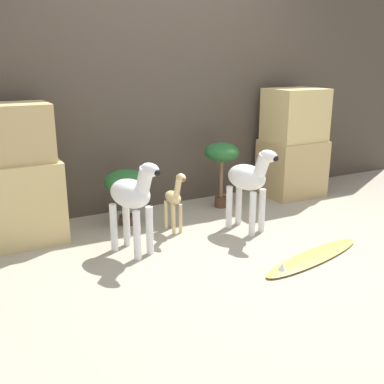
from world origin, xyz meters
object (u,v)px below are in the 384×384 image
Objects in this scene: zebra_left at (133,198)px; potted_palm_back at (126,184)px; zebra_right at (249,181)px; potted_palm_front at (222,156)px; surfboard at (313,257)px; giraffe_figurine at (174,198)px.

zebra_left is 1.47× the size of potted_palm_back.
potted_palm_back is (-0.83, 0.61, -0.07)m from zebra_right.
zebra_right is at bearing -36.24° from potted_palm_back.
zebra_right reaches higher than potted_palm_front.
potted_palm_front is 1.41m from surfboard.
giraffe_figurine reaches higher than potted_palm_back.
zebra_right reaches higher than potted_palm_back.
zebra_left is (-1.00, 0.01, 0.00)m from zebra_right.
giraffe_figurine is 0.51× the size of surfboard.
potted_palm_front reaches higher than potted_palm_back.
potted_palm_front is (1.13, 0.63, 0.07)m from zebra_left.
giraffe_figurine is (0.45, 0.25, -0.14)m from zebra_left.
zebra_right is 1.13× the size of potted_palm_front.
potted_palm_front is 0.98m from potted_palm_back.
potted_palm_front is (0.13, 0.64, 0.07)m from zebra_right.
zebra_right is 1.04m from potted_palm_back.
potted_palm_front is 1.31× the size of potted_palm_back.
surfboard is (0.09, -0.69, -0.41)m from zebra_right.
potted_palm_back is at bearing -178.50° from potted_palm_front.
zebra_right is 0.62m from giraffe_figurine.
surfboard is (0.93, -1.30, -0.35)m from potted_palm_back.
zebra_left reaches higher than surfboard.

